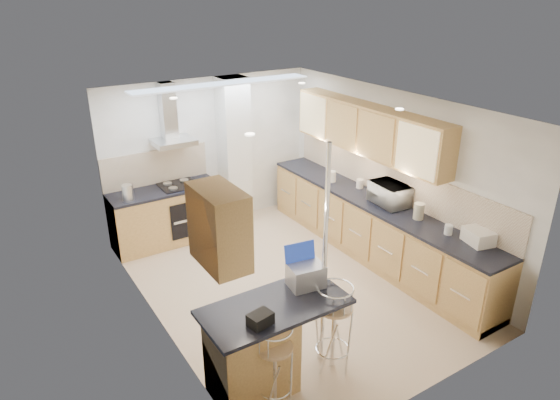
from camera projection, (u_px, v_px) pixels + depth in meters
ground at (289, 284)px, 6.93m from camera, size 4.80×4.80×0.00m
room_shell at (294, 168)px, 6.77m from camera, size 3.64×4.84×2.51m
right_counter at (372, 228)px, 7.48m from camera, size 0.63×4.40×0.92m
back_counter at (166, 216)px, 7.90m from camera, size 1.70×0.63×0.92m
peninsula at (275, 343)px, 5.06m from camera, size 1.47×0.72×0.94m
microwave at (390, 194)px, 7.11m from camera, size 0.43×0.60×0.31m
laptop at (306, 275)px, 5.14m from camera, size 0.39×0.32×0.24m
bag at (260, 319)px, 4.57m from camera, size 0.25×0.20×0.12m
bar_stool_near at (275, 367)px, 4.77m from camera, size 0.40×0.40×0.92m
bar_stool_end at (334, 327)px, 5.25m from camera, size 0.47×0.47×1.01m
jar_a at (332, 176)px, 7.97m from camera, size 0.14×0.14×0.18m
jar_b at (360, 184)px, 7.73m from camera, size 0.14×0.14×0.14m
jar_c at (419, 211)px, 6.69m from camera, size 0.18×0.18×0.22m
jar_d at (449, 230)px, 6.28m from camera, size 0.12×0.12×0.13m
bread_bin at (479, 236)px, 6.06m from camera, size 0.34×0.40×0.18m
kettle at (128, 192)px, 7.27m from camera, size 0.16×0.16×0.24m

